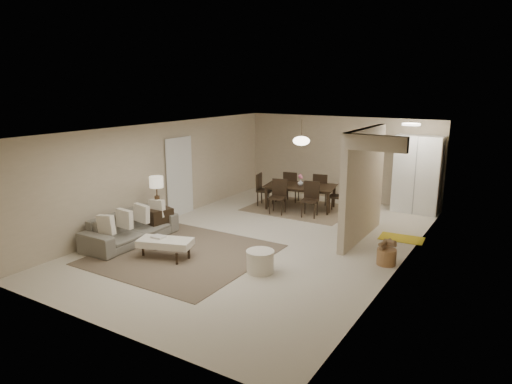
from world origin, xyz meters
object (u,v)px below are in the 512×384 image
Objects in this scene: sofa at (131,228)px; wicker_basket at (386,257)px; dining_table at (300,197)px; pantry_cabinet at (417,174)px; side_table at (158,220)px; ottoman_bench at (165,243)px; round_pouf at (260,261)px.

wicker_basket is (5.20, 1.66, -0.17)m from sofa.
dining_table is at bearing 139.12° from wicker_basket.
pantry_cabinet is at bearing -41.10° from sofa.
side_table is (-4.75, -5.00, -0.75)m from pantry_cabinet.
pantry_cabinet is at bearing 41.22° from ottoman_bench.
side_table reaches higher than wicker_basket.
ottoman_bench is 0.62× the size of dining_table.
side_table is at bearing -133.53° from pantry_cabinet.
pantry_cabinet is 7.09m from ottoman_bench.
sofa is 1.32m from ottoman_bench.
sofa is at bearing -93.52° from side_table.
pantry_cabinet is 3.52× the size of side_table.
sofa reaches higher than ottoman_bench.
sofa is at bearing -125.02° from dining_table.
ottoman_bench is 1.66m from side_table.
ottoman_bench is (1.29, -0.30, -0.02)m from sofa.
sofa reaches higher than wicker_basket.
dining_table is (-2.83, -1.35, -0.71)m from pantry_cabinet.
pantry_cabinet is 4.26m from wicker_basket.
sofa is 3.74× the size of side_table.
ottoman_bench is (-3.51, -6.11, -0.74)m from pantry_cabinet.
pantry_cabinet is 5.68× the size of wicker_basket.
dining_table is (-1.32, 4.38, 0.13)m from round_pouf.
round_pouf is (-1.51, -5.74, -0.84)m from pantry_cabinet.
round_pouf is (3.24, -0.74, -0.09)m from side_table.
wicker_basket is at bearing 9.37° from side_table.
ottoman_bench is at bearing -119.89° from pantry_cabinet.
sofa reaches higher than side_table.
sofa is at bearing -129.55° from pantry_cabinet.
side_table is 1.61× the size of wicker_basket.
dining_table reaches higher than sofa.
pantry_cabinet is at bearing 95.51° from wicker_basket.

